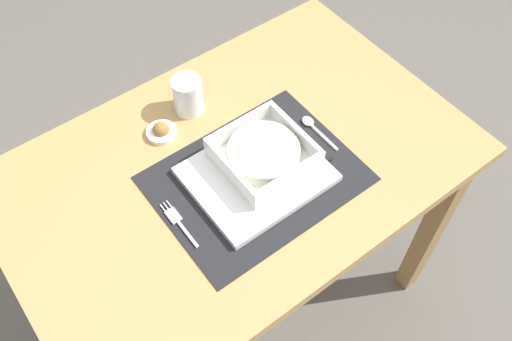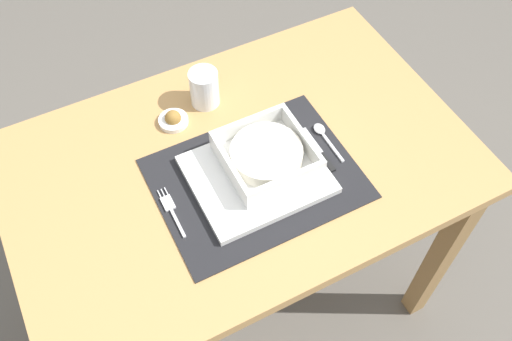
# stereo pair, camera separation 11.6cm
# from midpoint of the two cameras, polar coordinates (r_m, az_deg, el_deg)

# --- Properties ---
(ground_plane) EXTENTS (6.00, 6.00, 0.00)m
(ground_plane) POSITION_cam_midpoint_polar(r_m,az_deg,el_deg) (1.83, -3.24, -12.68)
(ground_plane) COLOR #59544C
(dining_table) EXTENTS (1.01, 0.65, 0.71)m
(dining_table) POSITION_cam_midpoint_polar(r_m,az_deg,el_deg) (1.29, -4.47, -2.20)
(dining_table) COLOR #B2844C
(dining_table) RESTS_ON ground
(placemat) EXTENTS (0.42, 0.32, 0.00)m
(placemat) POSITION_cam_midpoint_polar(r_m,az_deg,el_deg) (1.18, -2.80, -1.00)
(placemat) COLOR black
(placemat) RESTS_ON dining_table
(serving_plate) EXTENTS (0.28, 0.23, 0.02)m
(serving_plate) POSITION_cam_midpoint_polar(r_m,az_deg,el_deg) (1.17, -2.76, -0.58)
(serving_plate) COLOR white
(serving_plate) RESTS_ON placemat
(porridge_bowl) EXTENTS (0.18, 0.18, 0.05)m
(porridge_bowl) POSITION_cam_midpoint_polar(r_m,az_deg,el_deg) (1.17, -2.04, 1.48)
(porridge_bowl) COLOR white
(porridge_bowl) RESTS_ON serving_plate
(fork) EXTENTS (0.02, 0.13, 0.00)m
(fork) POSITION_cam_midpoint_polar(r_m,az_deg,el_deg) (1.14, -10.94, -5.28)
(fork) COLOR silver
(fork) RESTS_ON placemat
(spoon) EXTENTS (0.02, 0.12, 0.01)m
(spoon) POSITION_cam_midpoint_polar(r_m,az_deg,el_deg) (1.26, 3.09, 4.52)
(spoon) COLOR silver
(spoon) RESTS_ON placemat
(butter_knife) EXTENTS (0.01, 0.13, 0.01)m
(butter_knife) POSITION_cam_midpoint_polar(r_m,az_deg,el_deg) (1.23, 3.17, 2.54)
(butter_knife) COLOR black
(butter_knife) RESTS_ON placemat
(drinking_glass) EXTENTS (0.07, 0.07, 0.09)m
(drinking_glass) POSITION_cam_midpoint_polar(r_m,az_deg,el_deg) (1.29, -9.54, 7.28)
(drinking_glass) COLOR white
(drinking_glass) RESTS_ON dining_table
(condiment_saucer) EXTENTS (0.07, 0.07, 0.04)m
(condiment_saucer) POSITION_cam_midpoint_polar(r_m,az_deg,el_deg) (1.27, -12.24, 3.77)
(condiment_saucer) COLOR white
(condiment_saucer) RESTS_ON dining_table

